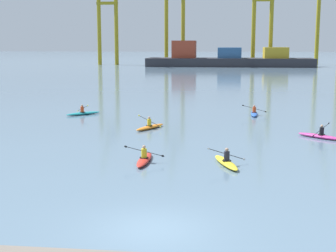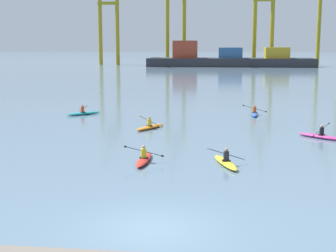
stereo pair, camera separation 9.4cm
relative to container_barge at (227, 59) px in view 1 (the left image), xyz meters
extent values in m
plane|color=slate|center=(-3.12, -126.36, -2.18)|extent=(800.00, 800.00, 0.00)
cube|color=#28282D|center=(0.68, 0.00, -0.98)|extent=(47.28, 10.89, 2.41)
cube|color=#993823|center=(-12.32, 0.00, 2.70)|extent=(6.62, 7.62, 4.95)
cube|color=#2D5684|center=(0.68, 0.00, 1.73)|extent=(6.62, 7.62, 3.01)
cube|color=#B29323|center=(13.68, 0.00, 1.77)|extent=(6.62, 7.62, 3.09)
cylinder|color=olive|center=(-39.46, 8.20, 8.85)|extent=(1.20, 1.20, 22.06)
cylinder|color=olive|center=(-34.05, 8.20, 8.85)|extent=(1.20, 1.20, 22.06)
cube|color=olive|center=(-36.76, 8.20, 16.57)|extent=(6.61, 0.90, 0.90)
cylinder|color=olive|center=(-18.90, 11.65, 10.86)|extent=(1.20, 1.20, 26.08)
cylinder|color=olive|center=(-13.66, 11.65, 10.86)|extent=(1.20, 1.20, 26.08)
cylinder|color=olive|center=(7.66, 6.11, 9.07)|extent=(1.20, 1.20, 22.51)
cylinder|color=olive|center=(12.75, 6.11, 9.07)|extent=(1.20, 1.20, 22.51)
cube|color=olive|center=(10.20, 6.11, 16.95)|extent=(6.29, 0.90, 0.90)
cylinder|color=olive|center=(27.80, 15.71, 11.12)|extent=(1.20, 1.20, 26.60)
ellipsoid|color=#C13384|center=(5.89, -108.54, -2.05)|extent=(2.98, 2.66, 0.26)
torus|color=black|center=(5.97, -108.60, -1.91)|extent=(0.69, 0.69, 0.05)
cylinder|color=black|center=(5.97, -108.60, -1.67)|extent=(0.30, 0.30, 0.50)
sphere|color=tan|center=(5.97, -108.60, -1.32)|extent=(0.19, 0.19, 0.19)
cylinder|color=black|center=(5.93, -108.57, -1.57)|extent=(1.33, 1.56, 0.67)
ellipsoid|color=black|center=(5.28, -109.33, -1.89)|extent=(0.16, 0.18, 0.16)
ellipsoid|color=black|center=(6.58, -107.80, -1.25)|extent=(0.16, 0.18, 0.16)
ellipsoid|color=red|center=(-5.00, -116.67, -2.05)|extent=(0.64, 3.41, 0.26)
torus|color=black|center=(-5.00, -116.77, -1.91)|extent=(0.50, 0.50, 0.05)
cylinder|color=gold|center=(-5.00, -116.77, -1.67)|extent=(0.30, 0.30, 0.50)
sphere|color=tan|center=(-5.00, -116.77, -1.32)|extent=(0.19, 0.19, 0.19)
cylinder|color=black|center=(-5.00, -116.72, -1.57)|extent=(2.06, 0.06, 0.50)
ellipsoid|color=black|center=(-6.02, -116.71, -1.34)|extent=(0.20, 0.04, 0.15)
ellipsoid|color=black|center=(-3.97, -116.73, -1.80)|extent=(0.20, 0.04, 0.15)
ellipsoid|color=teal|center=(-13.46, -99.47, -2.05)|extent=(2.87, 2.79, 0.26)
torus|color=black|center=(-13.53, -99.54, -1.91)|extent=(0.69, 0.69, 0.05)
cylinder|color=#DB471E|center=(-13.53, -99.54, -1.67)|extent=(0.30, 0.30, 0.50)
sphere|color=tan|center=(-13.53, -99.54, -1.32)|extent=(0.19, 0.19, 0.19)
cylinder|color=black|center=(-13.49, -99.51, -1.57)|extent=(1.41, 1.47, 0.71)
ellipsoid|color=yellow|center=(-14.18, -98.79, -1.91)|extent=(0.17, 0.18, 0.16)
ellipsoid|color=yellow|center=(-12.81, -100.22, -1.23)|extent=(0.17, 0.18, 0.16)
ellipsoid|color=orange|center=(-6.28, -106.15, -2.05)|extent=(2.09, 3.30, 0.26)
torus|color=black|center=(-6.33, -106.24, -1.91)|extent=(0.66, 0.66, 0.05)
cylinder|color=gold|center=(-6.33, -106.24, -1.67)|extent=(0.30, 0.30, 0.50)
sphere|color=tan|center=(-6.33, -106.24, -1.32)|extent=(0.19, 0.19, 0.19)
cylinder|color=black|center=(-6.30, -106.19, -1.57)|extent=(1.79, 0.94, 0.71)
ellipsoid|color=yellow|center=(-7.19, -105.74, -1.23)|extent=(0.20, 0.13, 0.16)
ellipsoid|color=yellow|center=(-5.42, -106.65, -1.91)|extent=(0.20, 0.13, 0.16)
ellipsoid|color=yellow|center=(-0.55, -116.84, -2.05)|extent=(1.63, 3.42, 0.26)
torus|color=black|center=(-0.52, -116.93, -1.91)|extent=(0.62, 0.62, 0.05)
cylinder|color=#23232D|center=(-0.52, -116.93, -1.67)|extent=(0.30, 0.30, 0.50)
sphere|color=tan|center=(-0.52, -116.93, -1.32)|extent=(0.19, 0.19, 0.19)
cylinder|color=black|center=(-0.54, -116.89, -1.57)|extent=(1.91, 0.65, 0.70)
ellipsoid|color=silver|center=(-1.48, -117.20, -1.24)|extent=(0.21, 0.10, 0.16)
ellipsoid|color=silver|center=(0.41, -116.58, -1.91)|extent=(0.21, 0.10, 0.16)
ellipsoid|color=#2856B2|center=(2.04, -97.88, -2.05)|extent=(0.77, 3.43, 0.26)
torus|color=black|center=(2.04, -97.98, -1.91)|extent=(0.51, 0.51, 0.05)
cylinder|color=#DB471E|center=(2.04, -97.98, -1.67)|extent=(0.30, 0.30, 0.50)
sphere|color=tan|center=(2.04, -97.98, -1.32)|extent=(0.19, 0.19, 0.19)
cylinder|color=black|center=(2.04, -97.93, -1.57)|extent=(2.04, 0.13, 0.56)
ellipsoid|color=black|center=(1.03, -97.88, -1.31)|extent=(0.20, 0.05, 0.15)
ellipsoid|color=black|center=(3.06, -97.98, -1.83)|extent=(0.20, 0.05, 0.15)
camera|label=1|loc=(-0.75, -142.41, 4.20)|focal=52.22mm
camera|label=2|loc=(-0.66, -142.40, 4.20)|focal=52.22mm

